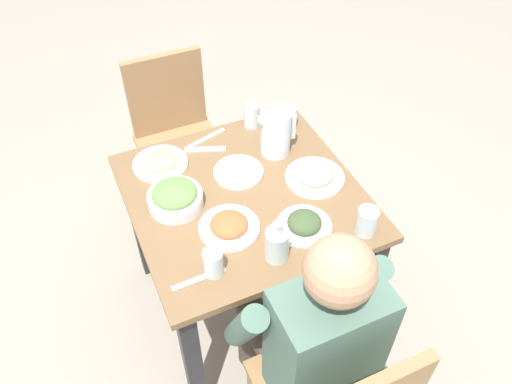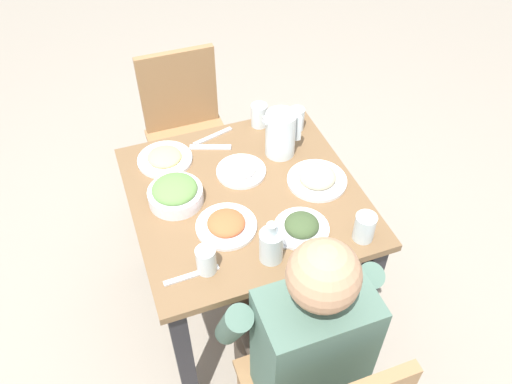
% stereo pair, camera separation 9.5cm
% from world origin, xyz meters
% --- Properties ---
extents(ground_plane, '(8.00, 8.00, 0.00)m').
position_xyz_m(ground_plane, '(0.00, 0.00, 0.00)').
color(ground_plane, gray).
extents(dining_table, '(0.84, 0.84, 0.72)m').
position_xyz_m(dining_table, '(0.00, 0.00, 0.59)').
color(dining_table, brown).
rests_on(dining_table, ground_plane).
extents(chair_far, '(0.40, 0.40, 0.85)m').
position_xyz_m(chair_far, '(-0.05, 0.76, 0.48)').
color(chair_far, '#997047').
rests_on(chair_far, ground_plane).
extents(diner_near, '(0.48, 0.53, 1.15)m').
position_xyz_m(diner_near, '(-0.02, -0.56, 0.62)').
color(diner_near, '#4C6B5B').
rests_on(diner_near, ground_plane).
extents(water_pitcher, '(0.16, 0.12, 0.19)m').
position_xyz_m(water_pitcher, '(0.21, 0.17, 0.81)').
color(water_pitcher, silver).
rests_on(water_pitcher, dining_table).
extents(salad_bowl, '(0.20, 0.20, 0.09)m').
position_xyz_m(salad_bowl, '(-0.25, 0.05, 0.76)').
color(salad_bowl, white).
rests_on(salad_bowl, dining_table).
extents(plate_dolmas, '(0.20, 0.20, 0.06)m').
position_xyz_m(plate_dolmas, '(0.12, -0.24, 0.73)').
color(plate_dolmas, white).
rests_on(plate_dolmas, dining_table).
extents(plate_yoghurt, '(0.19, 0.19, 0.05)m').
position_xyz_m(plate_yoghurt, '(0.02, 0.11, 0.73)').
color(plate_yoghurt, white).
rests_on(plate_yoghurt, dining_table).
extents(plate_rice_curry, '(0.22, 0.22, 0.05)m').
position_xyz_m(plate_rice_curry, '(-0.12, -0.14, 0.73)').
color(plate_rice_curry, white).
rests_on(plate_rice_curry, dining_table).
extents(plate_beans, '(0.23, 0.23, 0.06)m').
position_xyz_m(plate_beans, '(0.28, -0.04, 0.74)').
color(plate_beans, white).
rests_on(plate_beans, dining_table).
extents(plate_fries, '(0.22, 0.22, 0.04)m').
position_xyz_m(plate_fries, '(-0.24, 0.28, 0.73)').
color(plate_fries, white).
rests_on(plate_fries, dining_table).
extents(water_glass_far_right, '(0.07, 0.07, 0.10)m').
position_xyz_m(water_glass_far_right, '(0.19, 0.37, 0.77)').
color(water_glass_far_right, silver).
rests_on(water_glass_far_right, dining_table).
extents(water_glass_near_right, '(0.06, 0.06, 0.10)m').
position_xyz_m(water_glass_near_right, '(0.33, 0.29, 0.76)').
color(water_glass_near_right, silver).
rests_on(water_glass_near_right, dining_table).
extents(water_glass_by_pitcher, '(0.07, 0.07, 0.10)m').
position_xyz_m(water_glass_by_pitcher, '(0.31, -0.34, 0.77)').
color(water_glass_by_pitcher, silver).
rests_on(water_glass_by_pitcher, dining_table).
extents(water_glass_far_left, '(0.07, 0.07, 0.10)m').
position_xyz_m(water_glass_far_left, '(-0.23, -0.29, 0.76)').
color(water_glass_far_left, silver).
rests_on(water_glass_far_left, dining_table).
extents(oil_carafe, '(0.08, 0.08, 0.16)m').
position_xyz_m(oil_carafe, '(-0.02, -0.31, 0.77)').
color(oil_carafe, silver).
rests_on(oil_carafe, dining_table).
extents(fork_near, '(0.17, 0.08, 0.01)m').
position_xyz_m(fork_near, '(-0.05, 0.29, 0.72)').
color(fork_near, silver).
rests_on(fork_near, dining_table).
extents(knife_near, '(0.18, 0.07, 0.01)m').
position_xyz_m(knife_near, '(-0.02, 0.36, 0.72)').
color(knife_near, silver).
rests_on(knife_near, dining_table).
extents(fork_far, '(0.17, 0.07, 0.01)m').
position_xyz_m(fork_far, '(0.06, -0.29, 0.72)').
color(fork_far, silver).
rests_on(fork_far, dining_table).
extents(knife_far, '(0.19, 0.02, 0.01)m').
position_xyz_m(knife_far, '(-0.29, -0.30, 0.72)').
color(knife_far, silver).
rests_on(knife_far, dining_table).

